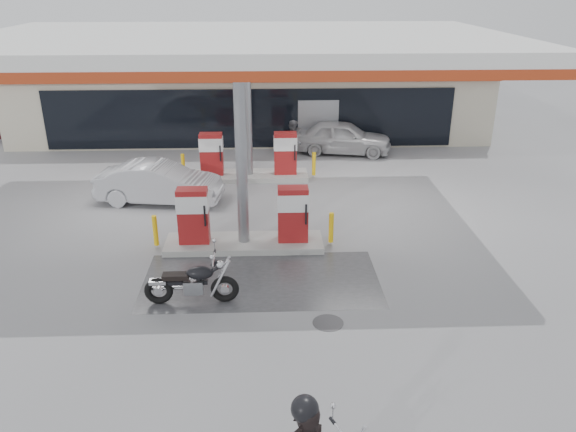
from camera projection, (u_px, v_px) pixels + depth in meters
name	position (u px, v px, depth m)	size (l,w,h in m)	color
ground	(242.00, 280.00, 14.33)	(90.00, 90.00, 0.00)	gray
wet_patch	(261.00, 280.00, 14.35)	(6.00, 3.00, 0.00)	#4C4C4F
drain_cover	(328.00, 323.00, 12.56)	(0.70, 0.70, 0.01)	#38383A
store_building	(252.00, 89.00, 28.21)	(22.00, 8.22, 4.00)	beige
canopy	(242.00, 45.00, 16.87)	(16.00, 10.02, 5.51)	silver
pump_island_near	(244.00, 224.00, 15.89)	(5.14, 1.30, 1.78)	#9E9E99
pump_island_far	(249.00, 160.00, 21.41)	(5.14, 1.30, 1.78)	#9E9E99
parked_motorcycle	(193.00, 283.00, 13.18)	(2.23, 0.86, 1.15)	black
sedan_white	(343.00, 137.00, 24.50)	(1.70, 4.21, 1.44)	silver
attendant	(294.00, 141.00, 23.41)	(0.84, 0.66, 1.73)	#515155
hatchback_silver	(159.00, 183.00, 19.10)	(1.47, 4.23, 1.39)	#AFB1B8
parked_car_left	(41.00, 128.00, 26.59)	(1.63, 4.02, 1.17)	#480F17
parked_car_right	(345.00, 126.00, 27.16)	(1.78, 3.87, 1.07)	#4C1013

